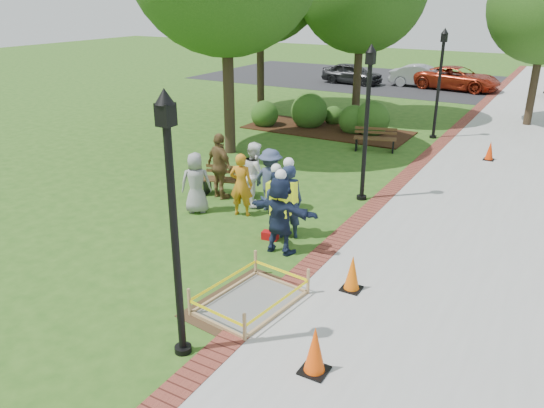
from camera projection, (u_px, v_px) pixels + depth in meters
The scene contains 31 objects.
ground at pixel (225, 259), 11.64m from camera, with size 100.00×100.00×0.00m, color #285116.
sidewalk at pixel (525, 172), 17.36m from camera, with size 6.00×60.00×0.02m, color #9E9E99.
brick_edging at pixel (426, 157), 18.87m from camera, with size 0.50×60.00×0.03m, color maroon.
mulch_bed at pixel (327, 130), 22.69m from camera, with size 7.00×3.00×0.05m, color #381E0F.
parking_lot at pixel (469, 87), 33.38m from camera, with size 36.00×12.00×0.01m, color black.
wet_concrete_pad at pixel (251, 293), 9.87m from camera, with size 1.98×2.50×0.55m.
bench_near at pixel (229, 187), 15.28m from camera, with size 1.60×0.90×0.82m.
bench_far at pixel (375, 144), 19.65m from camera, with size 1.62×0.93×0.83m.
cone_front at pixel (315, 351), 8.01m from camera, with size 0.42×0.42×0.82m.
cone_back at pixel (352, 274), 10.29m from camera, with size 0.38×0.38×0.76m.
cone_far at pixel (490, 151), 18.47m from camera, with size 0.35×0.35×0.69m.
toolbox at pixel (270, 236), 12.57m from camera, with size 0.38×0.21×0.19m, color #A40C0F.
lamp_near at pixel (173, 211), 7.73m from camera, with size 0.28×0.28×4.26m.
lamp_mid at pixel (367, 113), 14.17m from camera, with size 0.28×0.28×4.26m.
lamp_far at pixel (440, 76), 20.61m from camera, with size 0.28×0.28×4.26m.
shrub_a at pixel (265, 126), 23.47m from camera, with size 1.21×1.21×1.21m, color #1F4614.
shrub_b at pixel (309, 127), 23.37m from camera, with size 1.60×1.60×1.60m, color #1F4614.
shrub_c at pixel (353, 133), 22.32m from camera, with size 1.26×1.26×1.26m, color #1F4614.
shrub_d at pixel (371, 134), 22.08m from camera, with size 1.49×1.49×1.49m, color #1F4614.
shrub_e at pixel (333, 124), 23.84m from camera, with size 0.88×0.88×0.88m, color #1F4614.
casual_person_a at pixel (196, 183), 13.91m from camera, with size 0.62×0.57×1.63m.
casual_person_b at pixel (241, 185), 13.69m from camera, with size 0.61×0.48×1.68m.
casual_person_c at pixel (255, 174), 14.40m from camera, with size 0.65×0.66×1.76m.
casual_person_d at pixel (220, 166), 14.83m from camera, with size 0.70×0.58×1.88m.
casual_person_e at pixel (271, 180), 13.99m from camera, with size 0.62×0.48×1.70m.
hivis_worker_a at pixel (281, 212), 11.64m from camera, with size 0.59×0.39×1.95m.
hivis_worker_b at pixel (288, 199), 12.37m from camera, with size 0.69×0.61×1.98m.
hivis_worker_c at pixel (276, 200), 12.57m from camera, with size 0.59×0.46×1.78m.
parked_car_a at pixel (352, 84), 34.58m from camera, with size 4.46×1.94×1.46m, color black.
parked_car_b at pixel (422, 87), 33.40m from camera, with size 4.45×1.93×1.45m, color #99999E.
parked_car_c at pixel (456, 90), 32.38m from camera, with size 4.64×2.02×1.51m, color #9E2914.
Camera 1 is at (6.07, -8.47, 5.42)m, focal length 35.00 mm.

